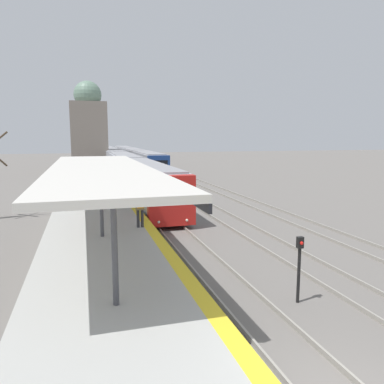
{
  "coord_description": "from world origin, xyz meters",
  "views": [
    {
      "loc": [
        -4.66,
        -5.47,
        5.21
      ],
      "look_at": [
        1.97,
        17.3,
        1.7
      ],
      "focal_mm": 35.0,
      "sensor_mm": 36.0,
      "label": 1
    }
  ],
  "objects": [
    {
      "name": "distant_domed_building",
      "position": [
        -3.6,
        54.93,
        6.41
      ],
      "size": [
        5.37,
        5.37,
        13.6
      ],
      "color": "slate",
      "rests_on": "ground_plane"
    },
    {
      "name": "train_near",
      "position": [
        0.0,
        47.03,
        1.78
      ],
      "size": [
        2.68,
        65.39,
        3.21
      ],
      "color": "red",
      "rests_on": "ground_plane"
    },
    {
      "name": "train_far",
      "position": [
        3.94,
        60.92,
        1.74
      ],
      "size": [
        2.63,
        46.11,
        3.14
      ],
      "color": "navy",
      "rests_on": "ground_plane"
    },
    {
      "name": "person_on_platform",
      "position": [
        -2.15,
        12.01,
        1.9
      ],
      "size": [
        0.4,
        0.4,
        1.66
      ],
      "color": "#2D2D33",
      "rests_on": "station_platform"
    },
    {
      "name": "platform_canopy",
      "position": [
        -3.94,
        10.81,
        3.84
      ],
      "size": [
        4.0,
        17.39,
        3.06
      ],
      "color": "beige",
      "rests_on": "station_platform"
    },
    {
      "name": "signal_post_near",
      "position": [
        1.71,
        4.38,
        1.31
      ],
      "size": [
        0.2,
        0.21,
        2.14
      ],
      "color": "black",
      "rests_on": "ground_plane"
    }
  ]
}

